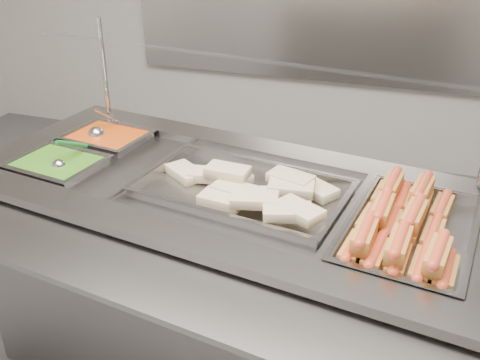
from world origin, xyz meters
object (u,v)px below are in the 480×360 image
(ladle, at_px, (97,134))
(serving_spoon, at_px, (61,162))
(steam_counter, at_px, (228,286))
(pan_hotdogs, at_px, (409,238))
(pan_wraps, at_px, (243,193))
(sneeze_guard, at_px, (256,64))

(ladle, height_order, serving_spoon, ladle)
(steam_counter, xyz_separation_m, pan_hotdogs, (0.60, -0.09, 0.40))
(pan_wraps, height_order, serving_spoon, serving_spoon)
(steam_counter, bearing_deg, serving_spoon, -174.49)
(serving_spoon, bearing_deg, sneeze_guard, 22.74)
(pan_hotdogs, height_order, ladle, ladle)
(pan_hotdogs, distance_m, serving_spoon, 1.21)
(sneeze_guard, height_order, pan_wraps, sneeze_guard)
(steam_counter, bearing_deg, pan_wraps, -8.19)
(pan_wraps, xyz_separation_m, serving_spoon, (-0.67, -0.05, 0.04))
(pan_wraps, relative_size, ladle, 3.81)
(pan_wraps, distance_m, ladle, 0.73)
(pan_hotdogs, relative_size, serving_spoon, 3.24)
(serving_spoon, bearing_deg, pan_hotdogs, -1.30)
(steam_counter, xyz_separation_m, pan_wraps, (0.06, -0.01, 0.41))
(sneeze_guard, relative_size, pan_wraps, 2.29)
(pan_hotdogs, height_order, serving_spoon, serving_spoon)
(pan_hotdogs, distance_m, ladle, 1.28)
(pan_wraps, bearing_deg, sneeze_guard, 97.16)
(steam_counter, xyz_separation_m, serving_spoon, (-0.61, -0.06, 0.45))
(sneeze_guard, height_order, serving_spoon, sneeze_guard)
(sneeze_guard, bearing_deg, ladle, 179.13)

